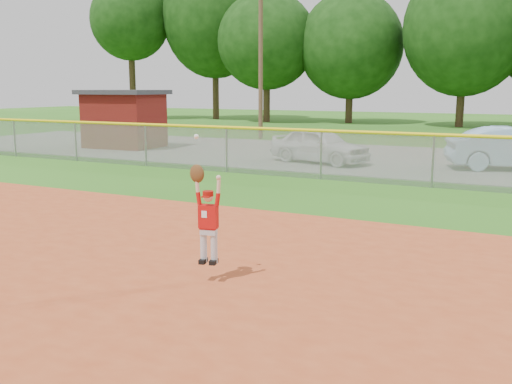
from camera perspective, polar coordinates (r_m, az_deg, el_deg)
ground at (r=9.25m, az=-15.85°, el=-7.57°), size 120.00×120.00×0.00m
parking_strip at (r=23.39m, az=11.61°, el=3.36°), size 44.00×10.00×0.03m
car_white_a at (r=21.38m, az=6.37°, el=4.67°), size 4.10×2.45×1.31m
utility_shed at (r=27.49m, az=-13.04°, el=7.17°), size 3.69×2.93×2.69m
outfield_fence at (r=17.60m, az=6.53°, el=4.10°), size 40.06×0.10×1.55m
power_lines at (r=28.93m, az=17.16°, el=13.68°), size 19.40×0.24×9.00m
tree_line at (r=44.87m, az=20.92°, el=15.80°), size 62.37×13.00×14.43m
ballplayer at (r=8.10m, az=-4.95°, el=-2.30°), size 0.47×0.23×1.85m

